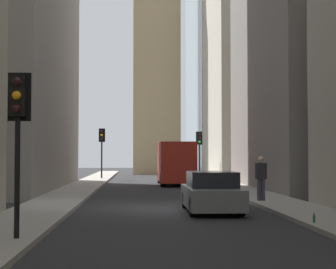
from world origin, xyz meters
TOP-DOWN VIEW (x-y plane):
  - ground_plane at (0.00, 0.00)m, footprint 135.00×135.00m
  - sidewalk_right at (0.00, 4.50)m, footprint 90.00×2.20m
  - sidewalk_left at (0.00, -4.50)m, footprint 90.00×2.20m
  - building_left_midfar at (11.18, -10.60)m, footprint 14.97×10.00m
  - building_left_far at (29.31, -10.60)m, footprint 12.68×10.00m
  - delivery_truck at (16.24, -1.40)m, footprint 6.46×2.25m
  - hatchback_grey at (-1.34, -1.40)m, footprint 4.30×1.78m
  - traffic_light_foreground at (-7.90, 3.85)m, footprint 0.43×0.52m
  - traffic_light_midblock at (24.67, -3.99)m, footprint 0.43×0.52m
  - traffic_light_far_junction at (24.19, 4.08)m, footprint 0.43×0.52m
  - pedestrian at (1.69, -3.85)m, footprint 0.26×0.44m
  - discarded_bottle at (-5.54, -3.64)m, footprint 0.07×0.07m

SIDE VIEW (x-z plane):
  - ground_plane at x=0.00m, z-range 0.00..0.00m
  - sidewalk_right at x=0.00m, z-range 0.00..0.14m
  - sidewalk_left at x=0.00m, z-range 0.00..0.14m
  - discarded_bottle at x=-5.54m, z-range 0.11..0.38m
  - hatchback_grey at x=-1.34m, z-range -0.04..1.37m
  - pedestrian at x=1.69m, z-range 0.22..2.02m
  - delivery_truck at x=16.24m, z-range 0.04..2.88m
  - traffic_light_foreground at x=-7.90m, z-range 1.01..4.71m
  - traffic_light_midblock at x=24.67m, z-range 1.04..4.89m
  - traffic_light_far_junction at x=24.19m, z-range 1.09..5.15m
  - building_left_midfar at x=11.18m, z-range 0.00..22.49m
  - building_left_far at x=29.31m, z-range 0.00..28.21m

